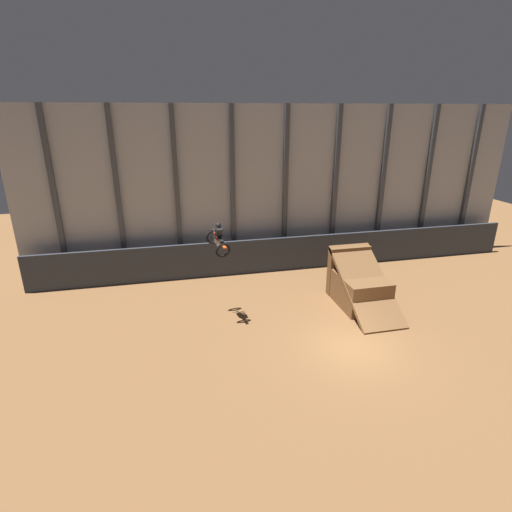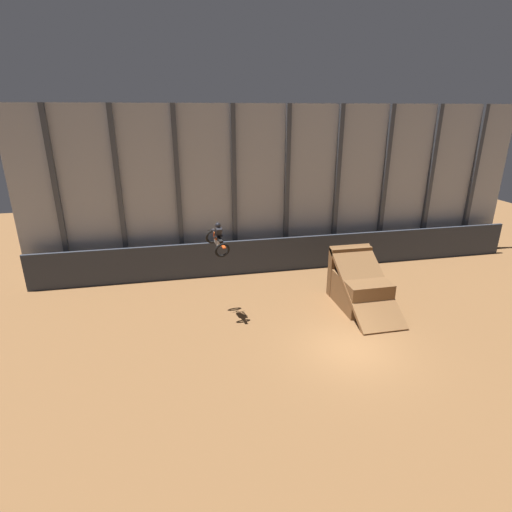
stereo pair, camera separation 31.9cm
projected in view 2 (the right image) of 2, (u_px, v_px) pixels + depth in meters
The scene contains 5 objects.
ground_plane at pixel (351, 350), 17.40m from camera, with size 60.00×60.00×0.00m, color brown.
arena_back_wall at pixel (286, 189), 25.38m from camera, with size 32.00×0.40×10.20m.
lower_barrier at pixel (290, 254), 25.69m from camera, with size 31.36×0.20×2.21m.
dirt_ramp at pixel (358, 286), 21.28m from camera, with size 2.33×4.74×2.94m.
rider_bike_solo at pixel (218, 239), 18.85m from camera, with size 1.05×1.88×1.58m.
Camera 2 is at (-7.16, -13.73, 9.84)m, focal length 28.00 mm.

